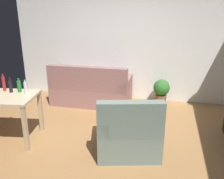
# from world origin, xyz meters

# --- Properties ---
(ground_plane) EXTENTS (5.20, 4.40, 0.02)m
(ground_plane) POSITION_xyz_m (0.00, 0.00, -0.01)
(ground_plane) COLOR #9E7042
(wall_rear) EXTENTS (5.20, 0.10, 2.70)m
(wall_rear) POSITION_xyz_m (0.00, 2.20, 1.35)
(wall_rear) COLOR white
(wall_rear) RESTS_ON ground_plane
(couch) EXTENTS (1.72, 0.84, 0.92)m
(couch) POSITION_xyz_m (-0.63, 1.59, 0.31)
(couch) COLOR #996B66
(couch) RESTS_ON ground_plane
(potted_plant) EXTENTS (0.36, 0.36, 0.57)m
(potted_plant) POSITION_xyz_m (0.90, 1.90, 0.33)
(potted_plant) COLOR brown
(potted_plant) RESTS_ON ground_plane
(armchair) EXTENTS (1.07, 1.03, 0.92)m
(armchair) POSITION_xyz_m (0.50, -0.14, 0.32)
(armchair) COLOR slate
(armchair) RESTS_ON ground_plane
(bottle_red) EXTENTS (0.05, 0.05, 0.28)m
(bottle_red) POSITION_xyz_m (-1.62, 0.01, 0.89)
(bottle_red) COLOR #AD2323
(bottle_red) RESTS_ON desk
(bottle_dark) EXTENTS (0.06, 0.06, 0.26)m
(bottle_dark) POSITION_xyz_m (-1.47, -0.03, 0.88)
(bottle_dark) COLOR black
(bottle_dark) RESTS_ON desk
(bottle_green) EXTENTS (0.06, 0.06, 0.23)m
(bottle_green) POSITION_xyz_m (-1.34, 0.02, 0.86)
(bottle_green) COLOR #1E722D
(bottle_green) RESTS_ON desk
(bottle_clear) EXTENTS (0.05, 0.05, 0.23)m
(bottle_clear) POSITION_xyz_m (-1.19, -0.05, 0.86)
(bottle_clear) COLOR silver
(bottle_clear) RESTS_ON desk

